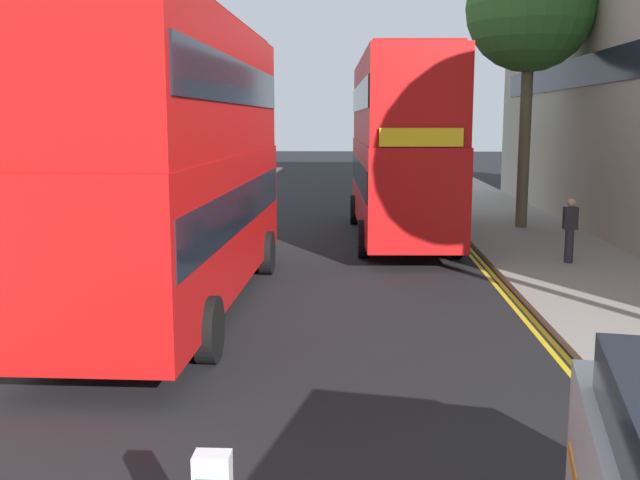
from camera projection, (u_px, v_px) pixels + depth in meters
sidewalk_right at (596, 282)px, 16.76m from camera, size 4.00×80.00×0.14m
sidewalk_left at (32, 277)px, 17.38m from camera, size 4.00×80.00×0.14m
kerb_line_outer at (521, 306)px, 14.90m from camera, size 0.10×56.00×0.01m
kerb_line_inner at (513, 306)px, 14.90m from camera, size 0.10×56.00×0.01m
double_decker_bus_away at (178, 155)px, 14.34m from camera, size 2.90×10.84×5.64m
double_decker_bus_oncoming at (399, 142)px, 22.98m from camera, size 3.10×10.89×5.64m
pedestrian_far at (570, 229)px, 18.61m from camera, size 0.34×0.22×1.62m
street_tree_mid at (530, 8)px, 23.90m from camera, size 4.15×4.15×9.24m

